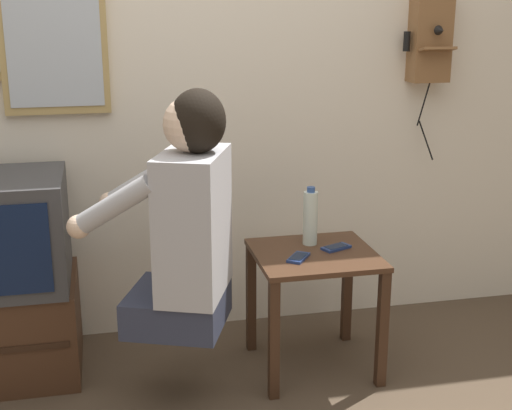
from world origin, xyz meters
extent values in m
cube|color=silver|center=(0.00, 1.27, 1.27)|extent=(6.80, 0.05, 2.55)
cube|color=#422819|center=(0.47, 0.73, 0.51)|extent=(0.50, 0.48, 0.02)
cube|color=#382215|center=(0.24, 0.52, 0.25)|extent=(0.04, 0.04, 0.50)
cube|color=#382215|center=(0.69, 0.52, 0.25)|extent=(0.04, 0.04, 0.50)
cube|color=#382215|center=(0.24, 0.94, 0.25)|extent=(0.04, 0.04, 0.50)
cube|color=#382215|center=(0.69, 0.94, 0.25)|extent=(0.04, 0.04, 0.50)
cube|color=#2D3347|center=(-0.12, 0.60, 0.39)|extent=(0.47, 0.46, 0.14)
cube|color=#ADADB2|center=(-0.06, 0.57, 0.73)|extent=(0.34, 0.43, 0.55)
sphere|color=beige|center=(-0.06, 0.57, 1.11)|extent=(0.20, 0.20, 0.20)
ellipsoid|color=black|center=(-0.03, 0.56, 1.12)|extent=(0.27, 0.27, 0.23)
cylinder|color=#ADADB2|center=(-0.34, 0.52, 0.84)|extent=(0.32, 0.19, 0.24)
cylinder|color=#ADADB2|center=(-0.23, 0.81, 0.84)|extent=(0.32, 0.19, 0.24)
sphere|color=beige|center=(-0.47, 0.57, 0.75)|extent=(0.09, 0.09, 0.09)
sphere|color=beige|center=(-0.36, 0.86, 0.75)|extent=(0.09, 0.09, 0.09)
cube|color=#422819|center=(-0.83, 0.97, 0.20)|extent=(0.62, 0.51, 0.41)
cube|color=brown|center=(1.15, 1.19, 1.37)|extent=(0.18, 0.11, 0.42)
cube|color=brown|center=(1.15, 1.11, 1.32)|extent=(0.16, 0.07, 0.03)
cone|color=black|center=(1.15, 1.09, 1.41)|extent=(0.04, 0.05, 0.04)
cylinder|color=black|center=(1.03, 1.19, 1.35)|extent=(0.03, 0.03, 0.09)
cylinder|color=black|center=(1.13, 1.18, 1.07)|extent=(0.04, 0.04, 0.22)
cylinder|color=black|center=(1.16, 1.18, 0.89)|extent=(0.07, 0.06, 0.19)
cube|color=tan|center=(-0.54, 1.23, 1.40)|extent=(0.44, 0.03, 0.67)
cube|color=#B2BCC6|center=(-0.54, 1.22, 1.40)|extent=(0.39, 0.01, 0.61)
cube|color=navy|center=(0.38, 0.67, 0.53)|extent=(0.12, 0.14, 0.01)
cube|color=black|center=(0.38, 0.67, 0.54)|extent=(0.10, 0.11, 0.00)
cube|color=navy|center=(0.57, 0.75, 0.53)|extent=(0.14, 0.10, 0.01)
cube|color=black|center=(0.57, 0.75, 0.54)|extent=(0.11, 0.09, 0.00)
cylinder|color=silver|center=(0.48, 0.84, 0.64)|extent=(0.06, 0.06, 0.23)
cylinder|color=#2D4C8C|center=(0.48, 0.84, 0.77)|extent=(0.03, 0.03, 0.02)
camera|label=1|loc=(-0.37, -1.95, 1.54)|focal=50.00mm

